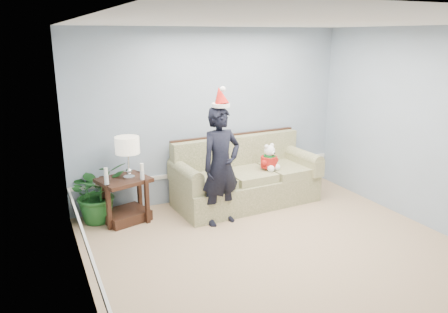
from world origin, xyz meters
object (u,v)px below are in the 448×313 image
object	(u,v)px
houseplant	(97,192)
teddy_bear	(269,160)
man	(221,166)
side_table	(125,204)
table_lamp	(127,147)
sofa	(245,180)

from	to	relation	value
houseplant	teddy_bear	bearing A→B (deg)	-8.77
man	side_table	bearing A→B (deg)	142.50
houseplant	man	xyz separation A→B (m)	(1.57, -0.78, 0.40)
table_lamp	man	distance (m)	1.32
sofa	side_table	bearing A→B (deg)	174.92
side_table	houseplant	world-z (taller)	houseplant
man	houseplant	bearing A→B (deg)	143.12
side_table	man	bearing A→B (deg)	-26.92
sofa	teddy_bear	xyz separation A→B (m)	(0.33, -0.18, 0.33)
houseplant	man	size ratio (longest dim) A/B	0.52
side_table	table_lamp	distance (m)	0.85
table_lamp	sofa	bearing A→B (deg)	-1.03
sofa	houseplant	world-z (taller)	sofa
side_table	table_lamp	bearing A→B (deg)	-20.66
sofa	side_table	size ratio (longest dim) A/B	2.88
sofa	man	xyz separation A→B (m)	(-0.66, -0.56, 0.46)
side_table	man	xyz separation A→B (m)	(1.22, -0.62, 0.58)
table_lamp	man	bearing A→B (deg)	-27.31
table_lamp	houseplant	world-z (taller)	table_lamp
houseplant	teddy_bear	world-z (taller)	teddy_bear
sofa	table_lamp	xyz separation A→B (m)	(-1.81, 0.03, 0.72)
houseplant	teddy_bear	xyz separation A→B (m)	(2.57, -0.40, 0.26)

